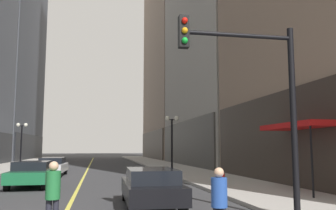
{
  "coord_description": "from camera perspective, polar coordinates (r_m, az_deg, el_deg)",
  "views": [
    {
      "loc": [
        0.96,
        -5.66,
        2.03
      ],
      "look_at": [
        9.32,
        37.9,
        7.29
      ],
      "focal_mm": 38.59,
      "sensor_mm": 36.0,
      "label": 1
    }
  ],
  "objects": [
    {
      "name": "ground_plane",
      "position": [
        40.72,
        -12.37,
        -9.47
      ],
      "size": [
        200.0,
        200.0,
        0.0
      ],
      "primitive_type": "plane",
      "color": "#38383A"
    },
    {
      "name": "sidewalk_left",
      "position": [
        41.73,
        -23.9,
        -8.88
      ],
      "size": [
        4.5,
        78.0,
        0.15
      ],
      "primitive_type": "cube",
      "color": "#ADA8A0",
      "rests_on": "ground"
    },
    {
      "name": "sidewalk_right",
      "position": [
        41.35,
        -0.71,
        -9.48
      ],
      "size": [
        4.5,
        78.0,
        0.15
      ],
      "primitive_type": "cube",
      "color": "#ADA8A0",
      "rests_on": "ground"
    },
    {
      "name": "lane_centre_stripe",
      "position": [
        40.72,
        -12.37,
        -9.46
      ],
      "size": [
        0.16,
        70.0,
        0.01
      ],
      "primitive_type": "cube",
      "color": "#E5D64C",
      "rests_on": "ground"
    },
    {
      "name": "building_left_far",
      "position": [
        69.56,
        -24.82,
        6.75
      ],
      "size": [
        11.14,
        26.0,
        35.24
      ],
      "color": "#4C515B",
      "rests_on": "ground"
    },
    {
      "name": "building_right_far",
      "position": [
        71.5,
        2.9,
        12.19
      ],
      "size": [
        13.51,
        26.0,
        50.65
      ],
      "color": "gray",
      "rests_on": "ground"
    },
    {
      "name": "storefront_awning_right",
      "position": [
        17.11,
        19.86,
        -3.17
      ],
      "size": [
        1.6,
        4.41,
        3.12
      ],
      "color": "#B21414",
      "rests_on": "ground"
    },
    {
      "name": "car_black",
      "position": [
        12.72,
        -2.71,
        -12.67
      ],
      "size": [
        1.89,
        4.78,
        1.32
      ],
      "color": "black",
      "rests_on": "ground"
    },
    {
      "name": "car_green",
      "position": [
        20.37,
        -20.73,
        -10.02
      ],
      "size": [
        1.98,
        4.45,
        1.32
      ],
      "color": "#196038",
      "rests_on": "ground"
    },
    {
      "name": "car_white",
      "position": [
        27.84,
        -17.82,
        -9.14
      ],
      "size": [
        1.93,
        4.49,
        1.32
      ],
      "color": "silver",
      "rests_on": "ground"
    },
    {
      "name": "pedestrian_in_green_parka",
      "position": [
        9.12,
        -17.73,
        -12.95
      ],
      "size": [
        0.38,
        0.38,
        1.71
      ],
      "color": "black",
      "rests_on": "ground"
    },
    {
      "name": "pedestrian_in_blue_hoodie",
      "position": [
        7.95,
        8.11,
        -14.62
      ],
      "size": [
        0.48,
        0.48,
        1.61
      ],
      "color": "black",
      "rests_on": "ground"
    },
    {
      "name": "traffic_light_near_right",
      "position": [
        10.48,
        14.06,
        2.84
      ],
      "size": [
        3.43,
        0.35,
        5.65
      ],
      "color": "black",
      "rests_on": "ground"
    },
    {
      "name": "street_lamp_left_far",
      "position": [
        37.9,
        -22.13,
        -4.41
      ],
      "size": [
        1.06,
        0.36,
        4.43
      ],
      "color": "black",
      "rests_on": "ground"
    },
    {
      "name": "street_lamp_right_mid",
      "position": [
        27.36,
        0.61,
        -4.2
      ],
      "size": [
        1.06,
        0.36,
        4.43
      ],
      "color": "black",
      "rests_on": "ground"
    },
    {
      "name": "fire_hydrant_right",
      "position": [
        18.1,
        8.52,
        -11.86
      ],
      "size": [
        0.28,
        0.28,
        0.8
      ],
      "primitive_type": "cylinder",
      "color": "red",
      "rests_on": "ground"
    }
  ]
}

